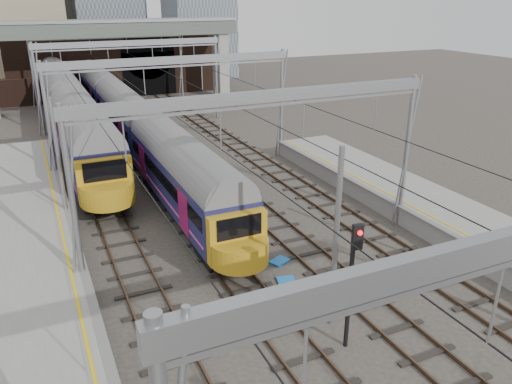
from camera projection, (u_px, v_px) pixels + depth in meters
name	position (u px, v px, depth m)	size (l,w,h in m)	color
ground	(362.00, 355.00, 17.27)	(160.00, 160.00, 0.00)	#38332D
platform_left	(40.00, 384.00, 15.21)	(4.32, 55.00, 1.12)	gray
tracks	(213.00, 202.00, 29.93)	(14.40, 80.00, 0.22)	#4C3828
overhead_line	(176.00, 77.00, 33.01)	(16.80, 80.00, 8.00)	gray
retaining_wall	(117.00, 60.00, 60.09)	(28.00, 2.75, 9.00)	#301D15
overbridge	(111.00, 39.00, 53.46)	(28.00, 3.00, 9.25)	gray
train_main	(111.00, 100.00, 47.03)	(2.69, 62.22, 4.66)	black
train_second	(62.00, 93.00, 49.12)	(3.07, 53.12, 5.18)	black
signal_near_centre	(352.00, 272.00, 16.56)	(0.37, 0.47, 4.83)	black
equip_cover_a	(279.00, 261.00, 23.26)	(0.89, 0.63, 0.10)	blue
equip_cover_b	(286.00, 280.00, 21.74)	(0.77, 0.55, 0.09)	blue
equip_cover_c	(407.00, 257.00, 23.63)	(0.85, 0.60, 0.10)	blue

